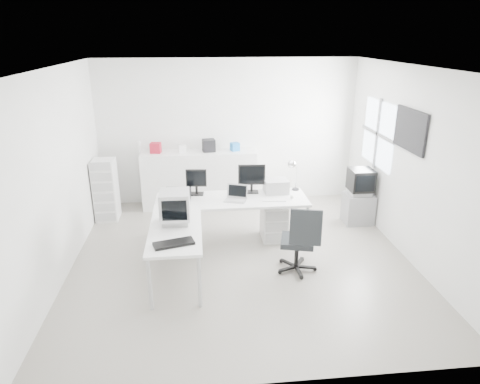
{
  "coord_description": "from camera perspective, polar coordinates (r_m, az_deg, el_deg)",
  "views": [
    {
      "loc": [
        -0.62,
        -5.72,
        3.2
      ],
      "look_at": [
        0.0,
        0.2,
        1.0
      ],
      "focal_mm": 32.0,
      "sensor_mm": 36.0,
      "label": 1
    }
  ],
  "objects": [
    {
      "name": "back_wall",
      "position": [
        8.44,
        -1.64,
        7.96
      ],
      "size": [
        5.0,
        0.02,
        2.8
      ],
      "primitive_type": "cube",
      "color": "white",
      "rests_on": "floor"
    },
    {
      "name": "window",
      "position": [
        7.75,
        17.91,
        7.39
      ],
      "size": [
        0.02,
        1.2,
        1.1
      ],
      "primitive_type": null,
      "color": "white",
      "rests_on": "right_wall"
    },
    {
      "name": "desk_lamp",
      "position": [
        7.14,
        7.49,
        2.26
      ],
      "size": [
        0.2,
        0.2,
        0.52
      ],
      "primitive_type": null,
      "rotation": [
        0.0,
        0.0,
        -0.18
      ],
      "color": "silver",
      "rests_on": "main_desk"
    },
    {
      "name": "crt_tv",
      "position": [
        7.77,
        15.8,
        1.26
      ],
      "size": [
        0.5,
        0.48,
        0.45
      ],
      "primitive_type": null,
      "color": "black",
      "rests_on": "tv_cabinet"
    },
    {
      "name": "white_mouse",
      "position": [
        6.82,
        6.94,
        -0.64
      ],
      "size": [
        0.06,
        0.06,
        0.06
      ],
      "primitive_type": "sphere",
      "color": "white",
      "rests_on": "main_desk"
    },
    {
      "name": "white_keyboard",
      "position": [
        6.72,
        4.52,
        -1.07
      ],
      "size": [
        0.38,
        0.15,
        0.02
      ],
      "primitive_type": "cube",
      "rotation": [
        0.0,
        0.0,
        -0.08
      ],
      "color": "white",
      "rests_on": "main_desk"
    },
    {
      "name": "clutter_box_b",
      "position": [
        8.22,
        -7.68,
        5.75
      ],
      "size": [
        0.15,
        0.13,
        0.13
      ],
      "primitive_type": "cube",
      "rotation": [
        0.0,
        0.0,
        0.13
      ],
      "color": "white",
      "rests_on": "sideboard"
    },
    {
      "name": "main_desk",
      "position": [
        6.93,
        -1.09,
        -3.78
      ],
      "size": [
        2.4,
        0.8,
        0.75
      ],
      "primitive_type": null,
      "color": "white",
      "rests_on": "floor"
    },
    {
      "name": "clutter_box_c",
      "position": [
        8.21,
        -4.19,
        6.21
      ],
      "size": [
        0.26,
        0.24,
        0.23
      ],
      "primitive_type": "cube",
      "rotation": [
        0.0,
        0.0,
        0.13
      ],
      "color": "black",
      "rests_on": "sideboard"
    },
    {
      "name": "lcd_monitor_large",
      "position": [
        6.98,
        1.57,
        1.72
      ],
      "size": [
        0.45,
        0.21,
        0.46
      ],
      "primitive_type": null,
      "rotation": [
        0.0,
        0.0,
        -0.07
      ],
      "color": "black",
      "rests_on": "main_desk"
    },
    {
      "name": "right_wall",
      "position": [
        6.76,
        21.82,
        3.36
      ],
      "size": [
        0.02,
        5.0,
        2.8
      ],
      "primitive_type": "cube",
      "color": "white",
      "rests_on": "floor"
    },
    {
      "name": "wall_picture",
      "position": [
        6.71,
        21.76,
        7.69
      ],
      "size": [
        0.04,
        0.9,
        0.6
      ],
      "primitive_type": null,
      "color": "black",
      "rests_on": "right_wall"
    },
    {
      "name": "clutter_box_d",
      "position": [
        8.25,
        -0.69,
        6.06
      ],
      "size": [
        0.19,
        0.18,
        0.16
      ],
      "primitive_type": "cube",
      "rotation": [
        0.0,
        0.0,
        0.35
      ],
      "color": "#1968B4",
      "rests_on": "sideboard"
    },
    {
      "name": "ceiling",
      "position": [
        5.77,
        0.22,
        16.31
      ],
      "size": [
        5.0,
        5.0,
        0.01
      ],
      "primitive_type": "cube",
      "color": "white",
      "rests_on": "back_wall"
    },
    {
      "name": "black_keyboard",
      "position": [
        5.39,
        -8.82,
        -6.78
      ],
      "size": [
        0.54,
        0.33,
        0.03
      ],
      "primitive_type": "cube",
      "rotation": [
        0.0,
        0.0,
        0.27
      ],
      "color": "black",
      "rests_on": "side_desk"
    },
    {
      "name": "sideboard",
      "position": [
        8.39,
        -5.44,
        1.76
      ],
      "size": [
        2.19,
        0.55,
        1.1
      ],
      "primitive_type": "cube",
      "color": "white",
      "rests_on": "floor"
    },
    {
      "name": "clutter_box_a",
      "position": [
        8.24,
        -11.18,
        5.8
      ],
      "size": [
        0.21,
        0.2,
        0.19
      ],
      "primitive_type": "cube",
      "rotation": [
        0.0,
        0.0,
        -0.15
      ],
      "color": "#A8182B",
      "rests_on": "sideboard"
    },
    {
      "name": "floor",
      "position": [
        6.58,
        0.18,
        -8.8
      ],
      "size": [
        5.0,
        5.0,
        0.01
      ],
      "primitive_type": "cube",
      "color": "beige",
      "rests_on": "ground"
    },
    {
      "name": "clutter_bottle",
      "position": [
        8.31,
        -13.23,
        5.86
      ],
      "size": [
        0.07,
        0.07,
        0.22
      ],
      "primitive_type": "cylinder",
      "color": "white",
      "rests_on": "sideboard"
    },
    {
      "name": "left_wall",
      "position": [
        6.28,
        -23.12,
        1.97
      ],
      "size": [
        0.02,
        5.0,
        2.8
      ],
      "primitive_type": "cube",
      "color": "white",
      "rests_on": "floor"
    },
    {
      "name": "tv_cabinet",
      "position": [
        7.94,
        15.46,
        -2.13
      ],
      "size": [
        0.5,
        0.41,
        0.54
      ],
      "primitive_type": "cube",
      "color": "gray",
      "rests_on": "floor"
    },
    {
      "name": "lcd_monitor_small",
      "position": [
        6.93,
        -5.84,
        1.3
      ],
      "size": [
        0.35,
        0.22,
        0.42
      ],
      "primitive_type": null,
      "rotation": [
        0.0,
        0.0,
        -0.1
      ],
      "color": "black",
      "rests_on": "main_desk"
    },
    {
      "name": "laser_printer",
      "position": [
        7.05,
        4.81,
        0.82
      ],
      "size": [
        0.4,
        0.34,
        0.22
      ],
      "primitive_type": "cube",
      "rotation": [
        0.0,
        0.0,
        0.04
      ],
      "color": "#AAAAAA",
      "rests_on": "main_desk"
    },
    {
      "name": "filing_cabinet",
      "position": [
        8.1,
        -17.45,
        0.27
      ],
      "size": [
        0.39,
        0.46,
        1.11
      ],
      "primitive_type": "cube",
      "color": "white",
      "rests_on": "floor"
    },
    {
      "name": "drawer_pedestal",
      "position": [
        7.09,
        4.53,
        -3.92
      ],
      "size": [
        0.4,
        0.5,
        0.6
      ],
      "primitive_type": "cube",
      "color": "white",
      "rests_on": "floor"
    },
    {
      "name": "inkjet_printer",
      "position": [
        6.84,
        -8.3,
        -0.28
      ],
      "size": [
        0.43,
        0.35,
        0.14
      ],
      "primitive_type": "cube",
      "rotation": [
        0.0,
        0.0,
        -0.08
      ],
      "color": "black",
      "rests_on": "main_desk"
    },
    {
      "name": "crt_monitor",
      "position": [
        5.89,
        -8.68,
        -1.96
      ],
      "size": [
        0.43,
        0.43,
        0.48
      ],
      "primitive_type": null,
      "rotation": [
        0.0,
        0.0,
        -0.01
      ],
      "color": "#B7B7BA",
      "rests_on": "side_desk"
    },
    {
      "name": "side_desk",
      "position": [
        5.93,
        -8.46,
        -8.4
      ],
      "size": [
        0.7,
        1.4,
        0.75
      ],
      "primitive_type": null,
      "color": "white",
      "rests_on": "floor"
    },
    {
      "name": "laptop",
      "position": [
        6.66,
        -0.62,
        -0.34
      ],
      "size": [
        0.41,
        0.41,
        0.21
      ],
      "primitive_type": null,
      "rotation": [
        0.0,
        0.0,
        -0.34
      ],
      "color": "#B7B7BA",
      "rests_on": "main_desk"
    },
    {
      "name": "office_chair",
      "position": [
        6.1,
        7.66,
        -6.06
      ],
      "size": [
        0.72,
        0.72,
        1.02
      ],
      "primitive_type": null,
      "rotation": [
        0.0,
        0.0,
        -0.25
      ],
      "color": "#25282A",
      "rests_on": "floor"
    }
  ]
}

